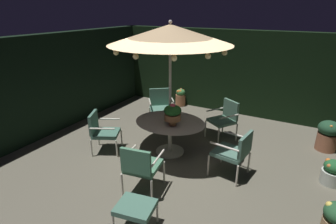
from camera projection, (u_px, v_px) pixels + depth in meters
name	position (u px, v px, depth m)	size (l,w,h in m)	color
ground_plane	(171.00, 162.00, 5.63)	(7.23, 7.36, 0.02)	#615D4D
hedge_backdrop_rear	(226.00, 72.00, 8.06)	(7.23, 0.30, 2.47)	black
hedge_backdrop_left	(51.00, 84.00, 6.73)	(0.30, 7.36, 2.47)	black
patio_dining_table	(170.00, 128.00, 5.78)	(1.55, 1.28, 0.75)	silver
patio_umbrella	(170.00, 35.00, 5.07)	(2.43, 2.43, 2.82)	silver
centerpiece_planter	(173.00, 113.00, 5.43)	(0.36, 0.36, 0.48)	#AC6B44
patio_chair_north	(161.00, 105.00, 7.18)	(0.85, 0.84, 1.01)	silver
patio_chair_northeast	(102.00, 129.00, 5.86)	(0.76, 0.75, 0.92)	silver
patio_chair_east	(141.00, 165.00, 4.46)	(0.67, 0.70, 0.95)	beige
patio_chair_southeast	(235.00, 150.00, 4.95)	(0.70, 0.68, 0.93)	beige
patio_chair_south	(225.00, 117.00, 6.45)	(0.78, 0.78, 0.96)	silver
ottoman_footrest	(135.00, 208.00, 3.79)	(0.60, 0.54, 0.42)	silver
potted_plant_left_far	(328.00, 135.00, 5.97)	(0.47, 0.47, 0.70)	#A26246
potted_plant_back_left	(181.00, 97.00, 8.77)	(0.33, 0.33, 0.56)	#A56846
potted_plant_back_center	(333.00, 172.00, 4.84)	(0.37, 0.37, 0.48)	silver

